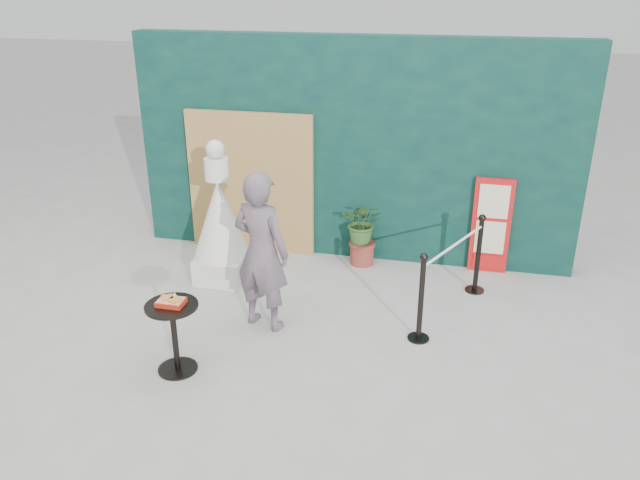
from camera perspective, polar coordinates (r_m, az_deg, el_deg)
The scene contains 10 objects.
ground at distance 6.34m, azimuth -2.50°, elevation -12.57°, with size 60.00×60.00×0.00m, color #ADAAA5.
back_wall at distance 8.51m, azimuth 2.98°, elevation 8.17°, with size 6.00×0.30×3.00m, color #092828.
bamboo_fence at distance 8.80m, azimuth -6.37°, elevation 5.17°, with size 1.80×0.08×2.00m, color tan.
woman at distance 6.82m, azimuth -5.39°, elevation -1.07°, with size 0.67×0.44×1.82m, color slate.
menu_board at distance 8.48m, azimuth 15.36°, elevation 1.24°, with size 0.50×0.07×1.30m.
statue at distance 8.01m, azimuth -9.11°, elevation 1.36°, with size 0.73×0.73×1.86m.
cafe_table at distance 6.36m, azimuth -13.24°, elevation -7.76°, with size 0.52×0.52×0.75m.
food_basket at distance 6.22m, azimuth -13.45°, elevation -5.46°, with size 0.26×0.19×0.11m.
planter at distance 8.46m, azimuth 3.92°, elevation 1.08°, with size 0.53×0.46×0.91m.
stanchion_barrier at distance 7.36m, azimuth 11.95°, elevation -3.20°, with size 0.84×1.54×1.03m.
Camera 1 is at (1.42, -4.94, 3.71)m, focal length 35.00 mm.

